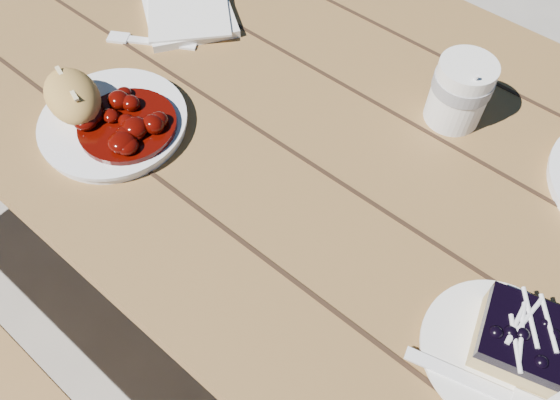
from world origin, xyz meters
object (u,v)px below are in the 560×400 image
Objects in this scene: coffee_cup at (460,92)px; main_plate at (114,124)px; picnic_table at (265,147)px; blueberry_cake at (521,339)px; bread_roll at (72,96)px; dessert_plate at (497,352)px.

main_plate is at bearing -137.65° from coffee_cup.
picnic_table is 0.56m from blueberry_cake.
bread_roll is at bearing -160.02° from main_plate.
coffee_cup reaches higher than bread_roll.
bread_roll is 0.68m from blueberry_cake.
main_plate is (-0.11, -0.22, 0.17)m from picnic_table.
picnic_table is at bearing -154.21° from coffee_cup.
coffee_cup is at bearing 40.10° from bread_roll.
blueberry_cake is (0.01, 0.01, 0.03)m from dessert_plate.
dessert_plate is (0.50, -0.16, 0.17)m from picnic_table.
bread_roll reaches higher than picnic_table.
picnic_table is at bearing 148.43° from blueberry_cake.
blueberry_cake is at bearing -49.27° from coffee_cup.
blueberry_cake reaches higher than dessert_plate.
dessert_plate is 1.55× the size of blueberry_cake.
main_plate is 0.52m from coffee_cup.
picnic_table is 18.05× the size of blueberry_cake.
picnic_table is 0.55m from dessert_plate.
dessert_plate is at bearing -139.20° from blueberry_cake.
dessert_plate is (0.66, 0.07, -0.04)m from bread_roll.
dessert_plate is at bearing -51.96° from coffee_cup.
coffee_cup is (0.43, 0.37, 0.01)m from bread_roll.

